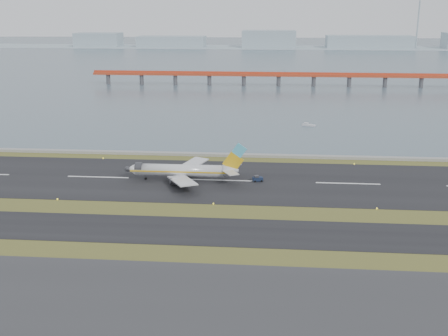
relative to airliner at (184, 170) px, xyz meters
The scene contains 11 objects.
ground 30.95m from the airliner, 68.13° to the right, with size 1000.00×1000.00×0.00m, color #414D1B.
apron_strip 84.39m from the airliner, 82.19° to the right, with size 1000.00×50.00×0.10m, color #303033.
taxiway_strip 42.27m from the airliner, 74.22° to the right, with size 1000.00×18.00×0.10m, color black.
runway_strip 12.04m from the airliner, ahead, with size 1000.00×45.00×0.10m, color black.
seawall 33.61m from the airliner, 69.99° to the left, with size 1000.00×2.50×1.00m, color #979691.
bay_water 431.62m from the airliner, 88.48° to the left, with size 1400.00×800.00×1.30m, color #445561.
red_pier 223.71m from the airliner, 81.92° to the left, with size 260.00×5.00×10.20m.
far_shoreline 592.00m from the airliner, 87.57° to the left, with size 1400.00×80.00×60.50m.
airliner is the anchor object (origin of this frame).
pushback_tug 23.32m from the airliner, ahead, with size 3.49×2.58×2.00m.
workboat_near 99.11m from the airliner, 63.48° to the left, with size 6.52×4.25×1.52m.
Camera 1 is at (15.60, -139.73, 53.65)m, focal length 45.00 mm.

